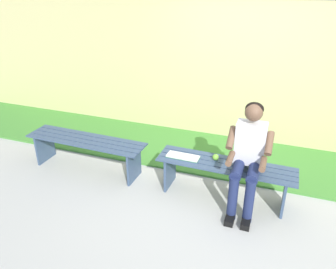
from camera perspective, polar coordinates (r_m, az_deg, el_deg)
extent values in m
cube|color=#B2B2AD|center=(3.90, -8.66, -15.91)|extent=(10.00, 7.00, 0.04)
cube|color=#478C38|center=(5.86, 2.91, 0.04)|extent=(9.00, 2.37, 0.03)
cube|color=#D1C684|center=(5.61, 8.77, 10.57)|extent=(9.50, 0.24, 2.22)
cube|color=#384C6B|center=(4.26, 10.24, -4.02)|extent=(1.68, 0.13, 0.02)
cube|color=#384C6B|center=(4.16, 9.93, -4.71)|extent=(1.68, 0.13, 0.02)
cube|color=#384C6B|center=(4.07, 9.61, -5.44)|extent=(1.68, 0.13, 0.02)
cube|color=#384C6B|center=(3.98, 9.27, -6.20)|extent=(1.68, 0.13, 0.02)
cube|color=#384C6B|center=(4.20, 19.26, -9.48)|extent=(0.04, 0.38, 0.46)
cube|color=#384C6B|center=(4.40, 0.34, -6.08)|extent=(0.04, 0.38, 0.46)
cube|color=#384C6B|center=(4.90, -12.85, -0.11)|extent=(1.72, 0.13, 0.02)
cube|color=#384C6B|center=(4.82, -13.54, -0.63)|extent=(1.72, 0.13, 0.02)
cube|color=#384C6B|center=(4.74, -14.26, -1.17)|extent=(1.72, 0.13, 0.02)
cube|color=#384C6B|center=(4.66, -15.00, -1.73)|extent=(1.72, 0.13, 0.02)
cube|color=#384C6B|center=(4.54, -5.82, -5.13)|extent=(0.04, 0.38, 0.46)
cube|color=#384C6B|center=(5.32, -20.24, -1.88)|extent=(0.04, 0.38, 0.46)
cube|color=silver|center=(3.95, 13.86, -1.40)|extent=(0.34, 0.20, 0.50)
sphere|color=brown|center=(3.79, 14.44, 3.65)|extent=(0.20, 0.20, 0.20)
ellipsoid|color=black|center=(3.81, 14.54, 4.23)|extent=(0.20, 0.19, 0.15)
cylinder|color=navy|center=(3.89, 14.41, -6.15)|extent=(0.13, 0.40, 0.13)
cylinder|color=navy|center=(3.90, 11.79, -5.74)|extent=(0.13, 0.40, 0.13)
cylinder|color=navy|center=(3.88, 13.61, -11.09)|extent=(0.11, 0.11, 0.55)
cube|color=black|center=(3.98, 13.13, -14.35)|extent=(0.10, 0.22, 0.07)
cylinder|color=navy|center=(3.89, 10.95, -10.65)|extent=(0.11, 0.11, 0.55)
cube|color=black|center=(3.99, 10.51, -13.91)|extent=(0.10, 0.22, 0.07)
cylinder|color=brown|center=(3.84, 16.91, -1.45)|extent=(0.08, 0.28, 0.23)
cylinder|color=brown|center=(3.78, 15.90, -4.85)|extent=(0.07, 0.26, 0.07)
cylinder|color=brown|center=(3.87, 10.75, -0.52)|extent=(0.08, 0.28, 0.23)
cylinder|color=brown|center=(3.81, 10.57, -4.03)|extent=(0.07, 0.26, 0.07)
sphere|color=#72B738|center=(4.16, 8.10, -3.85)|extent=(0.08, 0.08, 0.08)
cube|color=white|center=(4.16, 3.90, -4.01)|extent=(0.20, 0.15, 0.02)
cube|color=white|center=(4.22, 1.23, -3.51)|extent=(0.20, 0.15, 0.02)
cube|color=#33724C|center=(4.19, 2.55, -3.87)|extent=(0.42, 0.17, 0.01)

